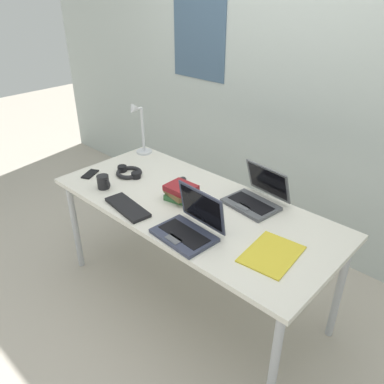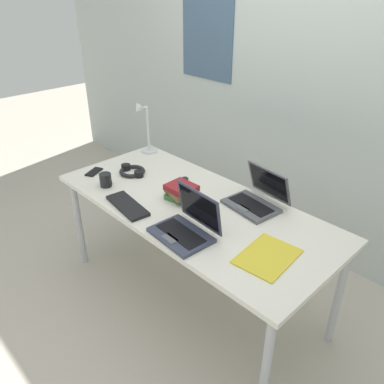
{
  "view_description": "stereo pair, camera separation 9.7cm",
  "coord_description": "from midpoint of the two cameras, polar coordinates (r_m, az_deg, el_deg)",
  "views": [
    {
      "loc": [
        1.36,
        -1.45,
        1.93
      ],
      "look_at": [
        0.0,
        0.0,
        0.82
      ],
      "focal_mm": 36.16,
      "sensor_mm": 36.0,
      "label": 1
    },
    {
      "loc": [
        1.43,
        -1.38,
        1.93
      ],
      "look_at": [
        0.0,
        0.0,
        0.82
      ],
      "focal_mm": 36.16,
      "sensor_mm": 36.0,
      "label": 2
    }
  ],
  "objects": [
    {
      "name": "ground_plane",
      "position": [
        2.77,
        -1.04,
        -15.01
      ],
      "size": [
        12.0,
        12.0,
        0.0
      ],
      "primitive_type": "plane",
      "color": "#B7AD9E"
    },
    {
      "name": "computer_mouse",
      "position": [
        2.55,
        -2.63,
        1.7
      ],
      "size": [
        0.09,
        0.11,
        0.03
      ],
      "primitive_type": "ellipsoid",
      "rotation": [
        0.0,
        0.0,
        0.43
      ],
      "color": "black",
      "rests_on": "desk"
    },
    {
      "name": "external_keyboard",
      "position": [
        2.3,
        -10.7,
        -2.23
      ],
      "size": [
        0.34,
        0.16,
        0.02
      ],
      "primitive_type": "cube",
      "rotation": [
        0.0,
        0.0,
        -0.13
      ],
      "color": "black",
      "rests_on": "desk"
    },
    {
      "name": "wall_back",
      "position": [
        2.95,
        14.39,
        15.94
      ],
      "size": [
        6.0,
        0.13,
        2.6
      ],
      "color": "#B2BCB7",
      "rests_on": "ground_plane"
    },
    {
      "name": "laptop_near_lamp",
      "position": [
        2.03,
        -1.77,
        -5.12
      ],
      "size": [
        0.33,
        0.28,
        0.24
      ],
      "color": "#33384C",
      "rests_on": "desk"
    },
    {
      "name": "laptop_back_left",
      "position": [
        2.32,
        8.26,
        -0.77
      ],
      "size": [
        0.34,
        0.32,
        0.22
      ],
      "color": "#515459",
      "rests_on": "desk"
    },
    {
      "name": "paper_folder_center",
      "position": [
        1.94,
        10.25,
        -9.0
      ],
      "size": [
        0.26,
        0.33,
        0.01
      ],
      "primitive_type": "cube",
      "rotation": [
        0.0,
        0.0,
        0.1
      ],
      "color": "gold",
      "rests_on": "desk"
    },
    {
      "name": "cell_phone",
      "position": [
        2.76,
        -15.78,
        2.56
      ],
      "size": [
        0.12,
        0.15,
        0.01
      ],
      "primitive_type": "cube",
      "rotation": [
        0.0,
        0.0,
        0.45
      ],
      "color": "black",
      "rests_on": "desk"
    },
    {
      "name": "book_stack",
      "position": [
        2.33,
        -2.8,
        -0.06
      ],
      "size": [
        0.21,
        0.18,
        0.1
      ],
      "color": "#336638",
      "rests_on": "desk"
    },
    {
      "name": "coffee_mug",
      "position": [
        2.54,
        -14.02,
        1.43
      ],
      "size": [
        0.11,
        0.08,
        0.09
      ],
      "color": "black",
      "rests_on": "desk"
    },
    {
      "name": "headphones",
      "position": [
        2.7,
        -10.29,
        2.85
      ],
      "size": [
        0.21,
        0.18,
        0.04
      ],
      "color": "black",
      "rests_on": "desk"
    },
    {
      "name": "desk_lamp",
      "position": [
        2.95,
        -8.74,
        9.11
      ],
      "size": [
        0.12,
        0.18,
        0.4
      ],
      "color": "silver",
      "rests_on": "desk"
    },
    {
      "name": "desk",
      "position": [
        2.35,
        -1.18,
        -2.93
      ],
      "size": [
        1.8,
        0.8,
        0.74
      ],
      "color": "silver",
      "rests_on": "ground_plane"
    }
  ]
}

